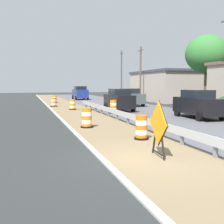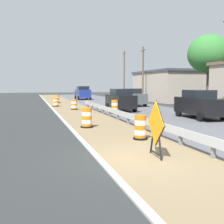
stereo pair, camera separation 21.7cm
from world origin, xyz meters
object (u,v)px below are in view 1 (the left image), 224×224
traffic_barrel_mid (113,107)px  traffic_barrel_far (73,105)px  car_lead_near_lane (80,93)px  utility_pole_mid (140,73)px  traffic_barrel_farthest (55,100)px  car_mid_far_lane (198,104)px  car_trailing_near_lane (130,97)px  traffic_barrel_close (87,119)px  warning_sign_diamond (158,126)px  traffic_barrel_farther (54,103)px  traffic_barrel_nearest (141,128)px  car_lead_far_lane (119,100)px  utility_pole_far (121,74)px

traffic_barrel_mid → traffic_barrel_far: traffic_barrel_mid is taller
car_lead_near_lane → utility_pole_mid: size_ratio=0.58×
traffic_barrel_farthest → car_mid_far_lane: car_mid_far_lane is taller
car_lead_near_lane → car_trailing_near_lane: (3.01, -15.16, -0.09)m
traffic_barrel_close → warning_sign_diamond: bearing=-82.2°
warning_sign_diamond → traffic_barrel_far: size_ratio=1.90×
traffic_barrel_mid → traffic_barrel_farther: bearing=114.9°
traffic_barrel_close → traffic_barrel_nearest: bearing=-68.5°
car_trailing_near_lane → warning_sign_diamond: bearing=-20.2°
traffic_barrel_close → traffic_barrel_farther: size_ratio=1.12×
traffic_barrel_nearest → car_trailing_near_lane: bearing=70.5°
traffic_barrel_nearest → car_lead_far_lane: (3.32, 13.05, 0.53)m
traffic_barrel_nearest → warning_sign_diamond: bearing=-102.5°
traffic_barrel_farther → traffic_barrel_farthest: 6.04m
utility_pole_mid → utility_pole_far: utility_pole_far is taller
traffic_barrel_far → utility_pole_mid: size_ratio=0.13×
traffic_barrel_nearest → utility_pole_mid: bearing=67.2°
warning_sign_diamond → car_trailing_near_lane: (7.28, 21.67, -0.05)m
traffic_barrel_farthest → utility_pole_far: 17.75m
traffic_barrel_farthest → car_mid_far_lane: 21.61m
car_lead_near_lane → car_lead_far_lane: 20.86m
car_trailing_near_lane → car_mid_far_lane: bearing=-0.0°
traffic_barrel_farthest → car_lead_near_lane: 9.31m
traffic_barrel_farther → car_trailing_near_lane: 8.68m
traffic_barrel_farthest → utility_pole_far: size_ratio=0.12×
traffic_barrel_nearest → traffic_barrel_farther: size_ratio=1.08×
car_trailing_near_lane → car_mid_far_lane: car_mid_far_lane is taller
traffic_barrel_close → car_lead_far_lane: (4.92, 9.00, 0.51)m
traffic_barrel_farthest → car_trailing_near_lane: bearing=-42.6°
utility_pole_mid → utility_pole_far: bearing=84.4°
car_lead_far_lane → utility_pole_far: bearing=-19.8°
traffic_barrel_close → utility_pole_far: 36.05m
car_lead_far_lane → warning_sign_diamond: bearing=165.8°
traffic_barrel_nearest → car_lead_near_lane: car_lead_near_lane is taller
traffic_barrel_nearest → traffic_barrel_mid: traffic_barrel_mid is taller
traffic_barrel_nearest → car_trailing_near_lane: size_ratio=0.23×
car_lead_far_lane → traffic_barrel_farthest: bearing=19.1°
traffic_barrel_nearest → utility_pole_far: utility_pole_far is taller
warning_sign_diamond → utility_pole_far: (12.56, 40.16, 3.40)m
utility_pole_far → car_lead_near_lane: bearing=-158.1°
car_mid_far_lane → traffic_barrel_nearest: bearing=-47.3°
warning_sign_diamond → utility_pole_far: bearing=-102.5°
traffic_barrel_nearest → car_mid_far_lane: car_mid_far_lane is taller
warning_sign_diamond → traffic_barrel_nearest: bearing=-97.6°
traffic_barrel_farthest → traffic_barrel_close: bearing=-91.0°
traffic_barrel_nearest → traffic_barrel_farther: 20.09m
car_lead_near_lane → car_trailing_near_lane: size_ratio=0.97×
traffic_barrel_nearest → car_lead_near_lane: size_ratio=0.24×
warning_sign_diamond → traffic_barrel_far: warning_sign_diamond is taller
warning_sign_diamond → traffic_barrel_far: 18.38m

